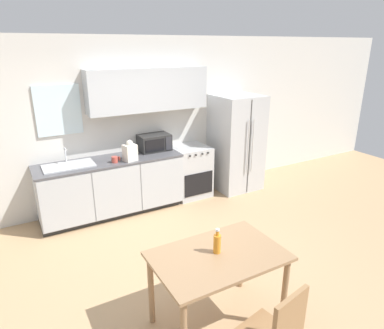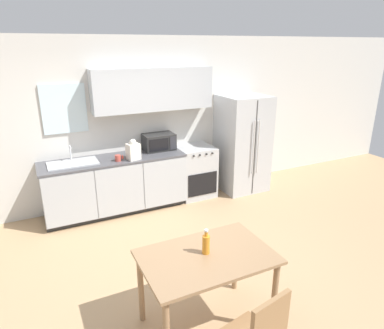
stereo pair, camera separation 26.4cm
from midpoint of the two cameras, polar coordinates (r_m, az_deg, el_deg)
name	(u,v)px [view 2 (the right image)]	position (r m, az deg, el deg)	size (l,w,h in m)	color
ground_plane	(182,259)	(4.47, 0.00, -15.55)	(12.00, 12.00, 0.00)	tan
wall_back	(133,117)	(5.66, -8.46, 7.85)	(12.00, 0.38, 2.70)	silver
kitchen_counter	(116,185)	(5.55, -11.29, -3.34)	(2.21, 0.66, 0.89)	#333333
oven_range	(195,171)	(6.03, 1.72, -1.13)	(0.62, 0.63, 0.89)	#B7BABC
refrigerator	(242,143)	(6.30, 9.55, 3.48)	(0.80, 0.81, 1.72)	silver
kitchen_sink	(73,163)	(5.30, -17.91, 0.25)	(0.72, 0.40, 0.25)	#B7BABC
microwave	(159,142)	(5.70, -4.22, 3.76)	(0.51, 0.34, 0.27)	#282828
coffee_mug	(118,158)	(5.25, -10.75, 1.06)	(0.13, 0.09, 0.09)	#BF4C3F
grocery_bag_0	(133,150)	(5.25, -8.36, 2.32)	(0.21, 0.19, 0.32)	silver
dining_table	(207,266)	(3.24, 4.92, -16.55)	(1.18, 0.77, 0.78)	#997551
drink_bottle	(206,244)	(3.15, 4.82, -13.06)	(0.07, 0.07, 0.24)	orange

